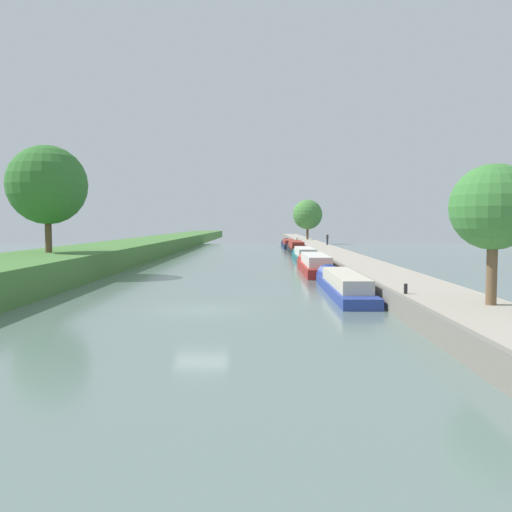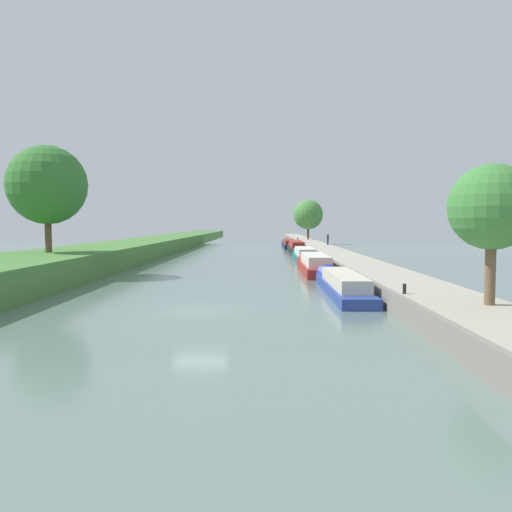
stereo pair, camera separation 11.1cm
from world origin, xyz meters
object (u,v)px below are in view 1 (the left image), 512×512
(narrowboat_teal, at_px, (304,255))
(narrowboat_black, at_px, (295,248))
(narrowboat_red, at_px, (314,264))
(person_walking, at_px, (327,239))
(narrowboat_blue, at_px, (342,284))
(mooring_bollard_far, at_px, (297,239))
(narrowboat_navy, at_px, (288,244))
(mooring_bollard_near, at_px, (406,289))

(narrowboat_teal, bearing_deg, narrowboat_black, 89.91)
(narrowboat_teal, relative_size, narrowboat_black, 0.84)
(narrowboat_red, distance_m, person_walking, 32.36)
(narrowboat_blue, xyz_separation_m, person_walking, (4.68, 45.10, 1.32))
(narrowboat_black, distance_m, mooring_bollard_far, 23.83)
(narrowboat_blue, distance_m, mooring_bollard_far, 66.27)
(narrowboat_blue, relative_size, narrowboat_navy, 0.80)
(narrowboat_teal, xyz_separation_m, mooring_bollard_far, (1.81, 39.08, 0.61))
(narrowboat_navy, relative_size, mooring_bollard_far, 37.03)
(narrowboat_teal, xyz_separation_m, mooring_bollard_near, (1.81, -34.92, 0.61))
(narrowboat_navy, bearing_deg, mooring_bollard_far, 75.34)
(mooring_bollard_near, height_order, mooring_bollard_far, same)
(narrowboat_navy, distance_m, mooring_bollard_near, 66.49)
(narrowboat_navy, bearing_deg, narrowboat_teal, -89.71)
(narrowboat_black, relative_size, person_walking, 9.24)
(narrowboat_blue, distance_m, narrowboat_red, 13.17)
(narrowboat_red, bearing_deg, person_walking, 81.02)
(narrowboat_blue, distance_m, mooring_bollard_near, 7.96)
(narrowboat_black, bearing_deg, narrowboat_blue, -89.87)
(person_walking, xyz_separation_m, mooring_bollard_far, (-2.99, 21.14, -0.65))
(narrowboat_black, bearing_deg, narrowboat_teal, -90.09)
(narrowboat_black, bearing_deg, narrowboat_red, -90.53)
(narrowboat_blue, bearing_deg, narrowboat_black, 90.13)
(narrowboat_teal, xyz_separation_m, narrowboat_black, (0.02, 15.32, 0.10))
(narrowboat_navy, bearing_deg, narrowboat_red, -90.11)
(narrowboat_blue, height_order, narrowboat_teal, narrowboat_teal)
(narrowboat_teal, bearing_deg, mooring_bollard_near, -87.03)
(narrowboat_blue, height_order, person_walking, person_walking)
(person_walking, height_order, mooring_bollard_near, person_walking)
(narrowboat_black, relative_size, mooring_bollard_near, 34.09)
(mooring_bollard_near, xyz_separation_m, mooring_bollard_far, (0.00, 74.00, 0.00))
(narrowboat_navy, distance_m, person_walking, 14.54)
(person_walking, bearing_deg, mooring_bollard_far, 98.06)
(narrowboat_teal, relative_size, mooring_bollard_near, 28.70)
(narrowboat_red, relative_size, narrowboat_navy, 0.78)
(narrowboat_teal, relative_size, narrowboat_navy, 0.78)
(mooring_bollard_near, bearing_deg, narrowboat_navy, 91.70)
(narrowboat_blue, relative_size, narrowboat_black, 0.87)
(narrowboat_navy, relative_size, mooring_bollard_near, 37.03)
(narrowboat_red, bearing_deg, narrowboat_teal, 88.99)
(narrowboat_black, relative_size, narrowboat_navy, 0.92)
(narrowboat_red, distance_m, mooring_bollard_far, 53.13)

